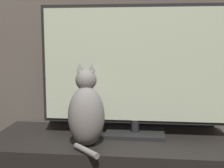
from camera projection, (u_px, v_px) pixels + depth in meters
tv at (136, 69)px, 1.68m from camera, size 1.04×0.19×0.71m
cat at (86, 112)px, 1.55m from camera, size 0.21×0.29×0.41m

